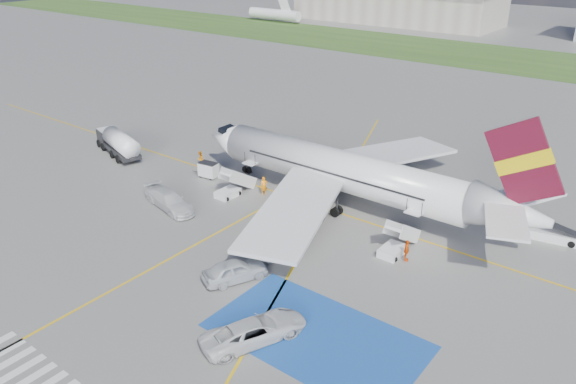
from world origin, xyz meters
name	(u,v)px	position (x,y,z in m)	size (l,w,h in m)	color
ground	(244,261)	(0.00, 0.00, 0.00)	(400.00, 400.00, 0.00)	#60605E
grass_strip	(557,65)	(0.00, 95.00, 0.01)	(400.00, 30.00, 0.01)	#2D4C1E
taxiway_line_main	(327,209)	(0.00, 12.00, 0.01)	(120.00, 0.20, 0.01)	gold
taxiway_line_cross	(101,296)	(-5.00, -10.00, 0.01)	(0.20, 60.00, 0.01)	gold
taxiway_line_diag	(327,209)	(0.00, 12.00, 0.01)	(0.20, 60.00, 0.01)	gold
staging_box	(316,336)	(10.00, -4.00, 0.01)	(14.00, 8.00, 0.01)	#184594
crosswalk	(19,378)	(-1.80, -18.00, 0.01)	(9.00, 4.00, 0.01)	silver
terminal_west	(396,5)	(-55.00, 130.00, 5.00)	(60.00, 22.00, 10.00)	gray
airliner	(353,174)	(1.51, 14.00, 3.39)	(36.81, 32.95, 11.92)	silver
airstairs_fwd	(231,189)	(-9.50, 8.70, 0.62)	(1.90, 5.20, 3.60)	silver
airstairs_aft	(395,246)	(9.00, 8.70, 0.62)	(1.90, 5.20, 3.60)	silver
fuel_tanker	(118,145)	(-27.88, 8.94, 1.28)	(9.20, 4.84, 3.04)	black
gpu_cart	(208,171)	(-14.55, 10.62, 0.76)	(2.18, 1.55, 1.70)	silver
belt_loader	(550,235)	(18.53, 18.94, 0.38)	(5.32, 2.67, 1.54)	silver
car_silver_a	(235,270)	(1.30, -2.38, 0.85)	(2.01, 5.00, 1.70)	silver
car_silver_b	(273,245)	(1.03, 2.56, 0.69)	(1.46, 4.20, 1.38)	silver
van_white_a	(255,327)	(7.05, -6.77, 1.01)	(2.48, 5.37, 2.01)	silver
van_white_b	(169,198)	(-12.21, 2.97, 1.06)	(2.19, 5.39, 2.11)	silver
crew_fwd	(264,186)	(-6.88, 10.83, 0.96)	(0.70, 0.46, 1.93)	orange
crew_nose	(200,159)	(-17.45, 12.21, 0.93)	(0.90, 0.70, 1.86)	orange
crew_aft	(406,251)	(10.31, 8.11, 0.92)	(1.08, 0.45, 1.85)	#E1520B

